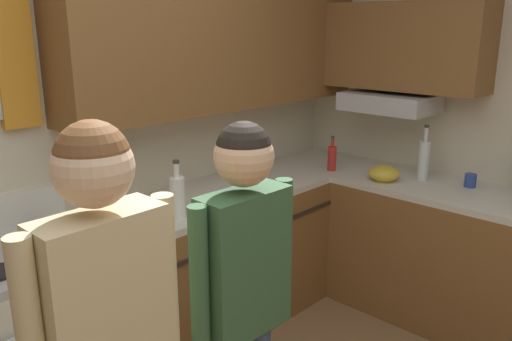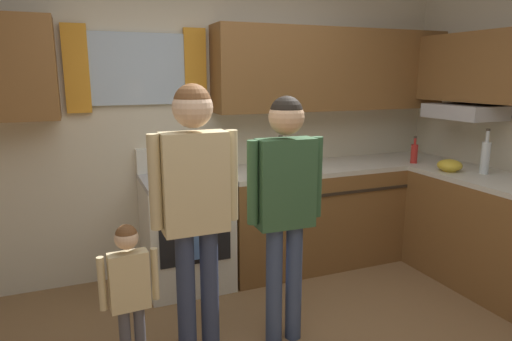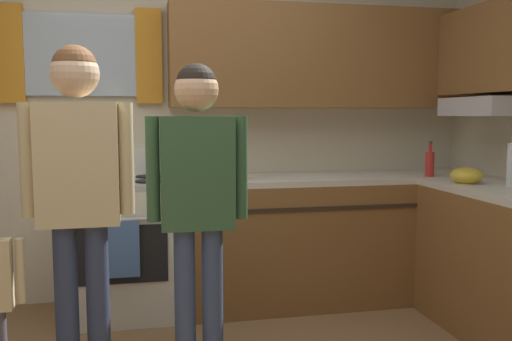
% 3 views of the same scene
% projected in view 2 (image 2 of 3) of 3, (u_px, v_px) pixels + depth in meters
% --- Properties ---
extents(back_wall_unit, '(4.60, 0.42, 2.60)m').
position_uv_depth(back_wall_unit, '(212.00, 101.00, 3.75)').
color(back_wall_unit, beige).
rests_on(back_wall_unit, ground).
extents(kitchen_counter_run, '(2.21, 2.11, 0.90)m').
position_uv_depth(kitchen_counter_run, '(398.00, 220.00, 3.87)').
color(kitchen_counter_run, brown).
rests_on(kitchen_counter_run, ground).
extents(stove_oven, '(0.66, 0.67, 1.10)m').
position_uv_depth(stove_oven, '(186.00, 229.00, 3.60)').
color(stove_oven, silver).
rests_on(stove_oven, ground).
extents(bottle_milk_white, '(0.08, 0.08, 0.31)m').
position_uv_depth(bottle_milk_white, '(280.00, 159.00, 3.61)').
color(bottle_milk_white, white).
rests_on(bottle_milk_white, kitchen_counter_run).
extents(bottle_tall_clear, '(0.07, 0.07, 0.37)m').
position_uv_depth(bottle_tall_clear, '(485.00, 157.00, 3.60)').
color(bottle_tall_clear, silver).
rests_on(bottle_tall_clear, kitchen_counter_run).
extents(bottle_sauce_red, '(0.06, 0.06, 0.25)m').
position_uv_depth(bottle_sauce_red, '(414.00, 153.00, 4.05)').
color(bottle_sauce_red, red).
rests_on(bottle_sauce_red, kitchen_counter_run).
extents(mixing_bowl, '(0.20, 0.20, 0.10)m').
position_uv_depth(mixing_bowl, '(450.00, 166.00, 3.71)').
color(mixing_bowl, gold).
rests_on(mixing_bowl, kitchen_counter_run).
extents(adult_holding_child, '(0.51, 0.22, 1.65)m').
position_uv_depth(adult_holding_child, '(195.00, 193.00, 2.51)').
color(adult_holding_child, '#2D3856').
rests_on(adult_holding_child, ground).
extents(adult_in_plaid, '(0.49, 0.21, 1.57)m').
position_uv_depth(adult_in_plaid, '(285.00, 193.00, 2.70)').
color(adult_in_plaid, '#38476B').
rests_on(adult_in_plaid, ground).
extents(small_child, '(0.32, 0.12, 0.93)m').
position_uv_depth(small_child, '(130.00, 286.00, 2.38)').
color(small_child, '#4C4C56').
rests_on(small_child, ground).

